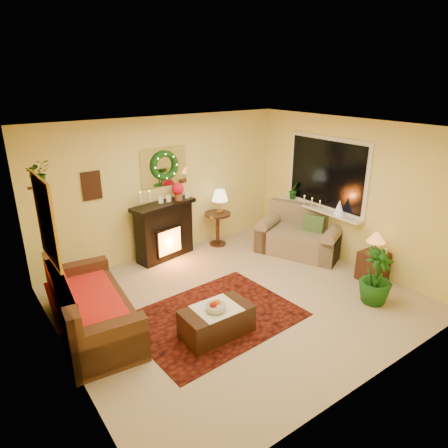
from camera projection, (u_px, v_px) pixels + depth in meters
floor at (237, 300)px, 6.18m from camera, size 5.00×5.00×0.00m
ceiling at (239, 129)px, 5.26m from camera, size 5.00×5.00×0.00m
wall_back at (165, 187)px, 7.43m from camera, size 5.00×5.00×0.00m
wall_front at (375, 284)px, 4.01m from camera, size 5.00×5.00×0.00m
wall_left at (57, 267)px, 4.35m from camera, size 4.50×4.50×0.00m
wall_right at (350, 193)px, 7.08m from camera, size 4.50×4.50×0.00m
area_rug at (214, 316)px, 5.74m from camera, size 2.39×1.85×0.01m
sofa at (92, 302)px, 5.31m from camera, size 1.08×2.09×0.86m
red_throw at (84, 298)px, 5.37m from camera, size 0.85×1.38×0.02m
fireplace at (164, 230)px, 7.45m from camera, size 1.15×0.56×1.01m
poinsettia at (178, 189)px, 7.35m from camera, size 0.23×0.23×0.23m
mantel_candle_a at (140, 197)px, 6.98m from camera, size 0.06×0.06×0.17m
mantel_candle_b at (149, 197)px, 7.02m from camera, size 0.06×0.06×0.18m
mantel_mirror at (164, 166)px, 7.28m from camera, size 0.92×0.02×0.72m
wreath at (165, 166)px, 7.24m from camera, size 0.55×0.11×0.55m
wall_art at (92, 186)px, 6.59m from camera, size 0.32×0.03×0.48m
gold_mirror at (46, 220)px, 4.44m from camera, size 0.03×0.84×1.00m
hanging_plant at (40, 185)px, 5.01m from camera, size 0.33×0.28×0.36m
loveseat at (300, 232)px, 7.69m from camera, size 1.45×1.77×0.89m
window_frame at (326, 173)px, 7.41m from camera, size 0.03×1.86×1.36m
window_glass at (326, 174)px, 7.40m from camera, size 0.02×1.70×1.22m
window_sill at (319, 209)px, 7.59m from camera, size 0.22×1.86×0.04m
mini_tree at (339, 207)px, 7.15m from camera, size 0.18×0.18×0.27m
sill_plant at (294, 190)px, 8.09m from camera, size 0.26×0.21×0.47m
side_table_round at (218, 230)px, 8.09m from camera, size 0.58×0.58×0.68m
lamp_cream at (220, 204)px, 7.88m from camera, size 0.32×0.32×0.49m
end_table_square at (373, 265)px, 6.71m from camera, size 0.40×0.40×0.49m
lamp_tiffany at (376, 240)px, 6.51m from camera, size 0.30×0.30×0.44m
coffee_table at (217, 320)px, 5.30m from camera, size 0.94×0.52×0.39m
fruit_bowl at (216, 307)px, 5.16m from camera, size 0.26×0.26×0.06m
floor_palm at (376, 276)px, 5.96m from camera, size 1.49×1.49×2.59m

